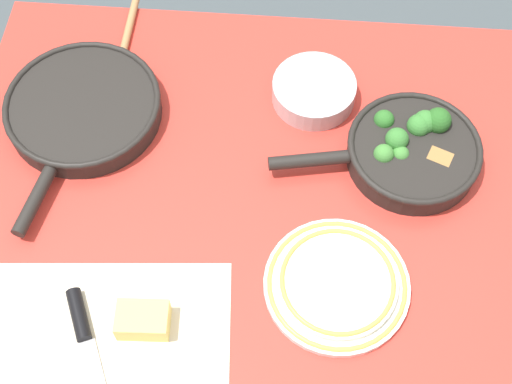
% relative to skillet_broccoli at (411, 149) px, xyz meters
% --- Properties ---
extents(ground_plane, '(14.00, 14.00, 0.00)m').
position_rel_skillet_broccoli_xyz_m(ground_plane, '(-0.27, -0.10, -0.80)').
color(ground_plane, '#424C51').
extents(dining_table_red, '(1.07, 0.85, 0.77)m').
position_rel_skillet_broccoli_xyz_m(dining_table_red, '(-0.27, -0.10, -0.13)').
color(dining_table_red, red).
rests_on(dining_table_red, ground_plane).
extents(skillet_broccoli, '(0.37, 0.24, 0.08)m').
position_rel_skillet_broccoli_xyz_m(skillet_broccoli, '(0.00, 0.00, 0.00)').
color(skillet_broccoli, black).
rests_on(skillet_broccoli, dining_table_red).
extents(skillet_eggs, '(0.29, 0.41, 0.04)m').
position_rel_skillet_broccoli_xyz_m(skillet_eggs, '(-0.59, 0.05, -0.01)').
color(skillet_eggs, black).
rests_on(skillet_eggs, dining_table_red).
extents(wooden_spoon, '(0.04, 0.39, 0.02)m').
position_rel_skillet_broccoli_xyz_m(wooden_spoon, '(-0.55, 0.20, -0.02)').
color(wooden_spoon, '#A87A4C').
rests_on(wooden_spoon, dining_table_red).
extents(parchment_sheet, '(0.41, 0.30, 0.00)m').
position_rel_skillet_broccoli_xyz_m(parchment_sheet, '(-0.48, -0.38, -0.03)').
color(parchment_sheet, beige).
rests_on(parchment_sheet, dining_table_red).
extents(grater_knife, '(0.12, 0.22, 0.02)m').
position_rel_skillet_broccoli_xyz_m(grater_knife, '(-0.51, -0.38, -0.02)').
color(grater_knife, silver).
rests_on(grater_knife, dining_table_red).
extents(cheese_block, '(0.08, 0.06, 0.04)m').
position_rel_skillet_broccoli_xyz_m(cheese_block, '(-0.42, -0.35, -0.01)').
color(cheese_block, '#EACC66').
rests_on(cheese_block, dining_table_red).
extents(dinner_plate_stack, '(0.24, 0.24, 0.03)m').
position_rel_skillet_broccoli_xyz_m(dinner_plate_stack, '(-0.12, -0.26, -0.02)').
color(dinner_plate_stack, white).
rests_on(dinner_plate_stack, dining_table_red).
extents(prep_bowl_steel, '(0.16, 0.16, 0.04)m').
position_rel_skillet_broccoli_xyz_m(prep_bowl_steel, '(-0.17, 0.12, -0.01)').
color(prep_bowl_steel, '#B7B7BC').
rests_on(prep_bowl_steel, dining_table_red).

